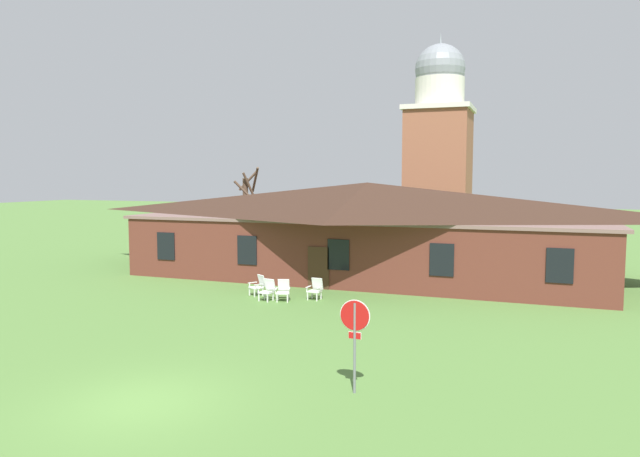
{
  "coord_description": "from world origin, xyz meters",
  "views": [
    {
      "loc": [
        8.86,
        -11.18,
        5.49
      ],
      "look_at": [
        1.3,
        9.03,
        3.58
      ],
      "focal_mm": 32.29,
      "sensor_mm": 36.0,
      "label": 1
    }
  ],
  "objects_px": {
    "lawn_chair_middle": "(316,288)",
    "lawn_chair_near_door": "(268,289)",
    "lawn_chair_left_end": "(283,290)",
    "stop_sign": "(355,328)",
    "lawn_chair_by_porch": "(258,285)"
  },
  "relations": [
    {
      "from": "lawn_chair_near_door",
      "to": "lawn_chair_middle",
      "type": "relative_size",
      "value": 1.0
    },
    {
      "from": "lawn_chair_by_porch",
      "to": "lawn_chair_near_door",
      "type": "relative_size",
      "value": 1.0
    },
    {
      "from": "lawn_chair_left_end",
      "to": "lawn_chair_middle",
      "type": "height_order",
      "value": "same"
    },
    {
      "from": "stop_sign",
      "to": "lawn_chair_by_porch",
      "type": "distance_m",
      "value": 12.84
    },
    {
      "from": "lawn_chair_by_porch",
      "to": "lawn_chair_middle",
      "type": "distance_m",
      "value": 2.82
    },
    {
      "from": "lawn_chair_by_porch",
      "to": "lawn_chair_middle",
      "type": "bearing_deg",
      "value": 2.44
    },
    {
      "from": "lawn_chair_near_door",
      "to": "lawn_chair_middle",
      "type": "height_order",
      "value": "same"
    },
    {
      "from": "lawn_chair_near_door",
      "to": "stop_sign",
      "type": "bearing_deg",
      "value": -53.26
    },
    {
      "from": "lawn_chair_left_end",
      "to": "lawn_chair_by_porch",
      "type": "bearing_deg",
      "value": 156.38
    },
    {
      "from": "stop_sign",
      "to": "lawn_chair_left_end",
      "type": "xyz_separation_m",
      "value": [
        -6.23,
        9.43,
        -1.21
      ]
    },
    {
      "from": "stop_sign",
      "to": "lawn_chair_near_door",
      "type": "height_order",
      "value": "stop_sign"
    },
    {
      "from": "lawn_chair_middle",
      "to": "lawn_chair_near_door",
      "type": "bearing_deg",
      "value": -153.26
    },
    {
      "from": "stop_sign",
      "to": "lawn_chair_left_end",
      "type": "relative_size",
      "value": 2.53
    },
    {
      "from": "stop_sign",
      "to": "lawn_chair_left_end",
      "type": "height_order",
      "value": "stop_sign"
    },
    {
      "from": "lawn_chair_near_door",
      "to": "lawn_chair_by_porch",
      "type": "bearing_deg",
      "value": 136.17
    }
  ]
}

